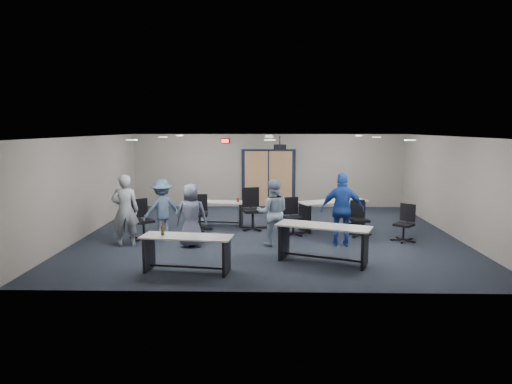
{
  "coord_description": "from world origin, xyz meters",
  "views": [
    {
      "loc": [
        -0.07,
        -12.37,
        2.93
      ],
      "look_at": [
        -0.35,
        -0.3,
        1.23
      ],
      "focal_mm": 32.0,
      "sensor_mm": 36.0,
      "label": 1
    }
  ],
  "objects_px": {
    "table_back_right": "(332,210)",
    "chair_back_c": "(293,216)",
    "table_back_left": "(215,209)",
    "person_plaid": "(191,215)",
    "chair_back_b": "(253,209)",
    "person_navy": "(342,210)",
    "person_gray": "(125,210)",
    "chair_back_a": "(200,213)",
    "chair_back_d": "(360,219)",
    "table_front_left": "(187,247)",
    "chair_loose_left": "(143,219)",
    "person_back": "(162,209)",
    "table_front_right": "(323,237)",
    "chair_loose_right": "(404,223)",
    "person_lightblue": "(273,213)"
  },
  "relations": [
    {
      "from": "table_front_left",
      "to": "chair_loose_right",
      "type": "height_order",
      "value": "table_front_left"
    },
    {
      "from": "table_front_left",
      "to": "person_gray",
      "type": "distance_m",
      "value": 2.81
    },
    {
      "from": "table_front_right",
      "to": "person_lightblue",
      "type": "xyz_separation_m",
      "value": [
        -1.08,
        1.45,
        0.27
      ]
    },
    {
      "from": "table_back_right",
      "to": "chair_loose_left",
      "type": "bearing_deg",
      "value": 169.7
    },
    {
      "from": "table_back_left",
      "to": "person_plaid",
      "type": "relative_size",
      "value": 1.16
    },
    {
      "from": "chair_back_a",
      "to": "person_gray",
      "type": "distance_m",
      "value": 2.4
    },
    {
      "from": "table_back_left",
      "to": "person_gray",
      "type": "height_order",
      "value": "person_gray"
    },
    {
      "from": "table_back_left",
      "to": "chair_back_c",
      "type": "distance_m",
      "value": 2.57
    },
    {
      "from": "chair_back_b",
      "to": "person_navy",
      "type": "distance_m",
      "value": 2.92
    },
    {
      "from": "person_lightblue",
      "to": "chair_back_c",
      "type": "bearing_deg",
      "value": -117.66
    },
    {
      "from": "chair_back_a",
      "to": "person_back",
      "type": "xyz_separation_m",
      "value": [
        -0.87,
        -0.93,
        0.28
      ]
    },
    {
      "from": "table_back_right",
      "to": "chair_back_c",
      "type": "xyz_separation_m",
      "value": [
        -1.17,
        -0.72,
        -0.06
      ]
    },
    {
      "from": "chair_back_a",
      "to": "chair_back_d",
      "type": "bearing_deg",
      "value": -12.77
    },
    {
      "from": "chair_loose_right",
      "to": "chair_back_d",
      "type": "bearing_deg",
      "value": -166.35
    },
    {
      "from": "chair_back_b",
      "to": "person_lightblue",
      "type": "xyz_separation_m",
      "value": [
        0.56,
        -1.78,
        0.23
      ]
    },
    {
      "from": "table_front_right",
      "to": "chair_loose_right",
      "type": "relative_size",
      "value": 2.22
    },
    {
      "from": "chair_back_c",
      "to": "person_navy",
      "type": "relative_size",
      "value": 0.55
    },
    {
      "from": "table_back_left",
      "to": "person_plaid",
      "type": "height_order",
      "value": "person_plaid"
    },
    {
      "from": "table_front_right",
      "to": "chair_back_c",
      "type": "height_order",
      "value": "chair_back_c"
    },
    {
      "from": "chair_back_a",
      "to": "person_navy",
      "type": "distance_m",
      "value": 4.15
    },
    {
      "from": "table_front_left",
      "to": "person_navy",
      "type": "relative_size",
      "value": 1.05
    },
    {
      "from": "table_front_right",
      "to": "person_navy",
      "type": "bearing_deg",
      "value": 87.53
    },
    {
      "from": "chair_back_c",
      "to": "chair_loose_left",
      "type": "xyz_separation_m",
      "value": [
        -4.0,
        -0.61,
        0.02
      ]
    },
    {
      "from": "chair_back_a",
      "to": "chair_back_c",
      "type": "relative_size",
      "value": 1.01
    },
    {
      "from": "person_back",
      "to": "person_navy",
      "type": "bearing_deg",
      "value": 137.88
    },
    {
      "from": "chair_loose_right",
      "to": "person_navy",
      "type": "relative_size",
      "value": 0.53
    },
    {
      "from": "table_back_left",
      "to": "chair_loose_left",
      "type": "bearing_deg",
      "value": -129.1
    },
    {
      "from": "table_front_right",
      "to": "chair_back_d",
      "type": "relative_size",
      "value": 2.2
    },
    {
      "from": "chair_back_d",
      "to": "person_plaid",
      "type": "relative_size",
      "value": 0.62
    },
    {
      "from": "table_back_left",
      "to": "chair_back_d",
      "type": "xyz_separation_m",
      "value": [
        4.08,
        -1.34,
        -0.01
      ]
    },
    {
      "from": "chair_back_b",
      "to": "person_gray",
      "type": "relative_size",
      "value": 0.67
    },
    {
      "from": "table_front_right",
      "to": "chair_back_c",
      "type": "relative_size",
      "value": 2.11
    },
    {
      "from": "chair_loose_left",
      "to": "table_back_left",
      "type": "bearing_deg",
      "value": 6.78
    },
    {
      "from": "chair_back_b",
      "to": "chair_loose_left",
      "type": "distance_m",
      "value": 3.11
    },
    {
      "from": "chair_back_c",
      "to": "chair_loose_left",
      "type": "height_order",
      "value": "chair_loose_left"
    },
    {
      "from": "chair_back_b",
      "to": "chair_loose_right",
      "type": "height_order",
      "value": "chair_back_b"
    },
    {
      "from": "table_front_right",
      "to": "chair_loose_right",
      "type": "xyz_separation_m",
      "value": [
        2.32,
        1.91,
        -0.08
      ]
    },
    {
      "from": "table_front_right",
      "to": "table_back_left",
      "type": "xyz_separation_m",
      "value": [
        -2.79,
        3.78,
        -0.07
      ]
    },
    {
      "from": "person_lightblue",
      "to": "person_back",
      "type": "height_order",
      "value": "person_lightblue"
    },
    {
      "from": "chair_back_b",
      "to": "person_gray",
      "type": "xyz_separation_m",
      "value": [
        -3.11,
        -1.92,
        0.3
      ]
    },
    {
      "from": "person_plaid",
      "to": "person_lightblue",
      "type": "xyz_separation_m",
      "value": [
        2.02,
        0.17,
        0.05
      ]
    },
    {
      "from": "chair_back_b",
      "to": "person_lightblue",
      "type": "distance_m",
      "value": 1.88
    },
    {
      "from": "chair_back_c",
      "to": "chair_back_b",
      "type": "bearing_deg",
      "value": 134.01
    },
    {
      "from": "chair_back_d",
      "to": "person_navy",
      "type": "height_order",
      "value": "person_navy"
    },
    {
      "from": "table_front_left",
      "to": "chair_loose_left",
      "type": "relative_size",
      "value": 1.82
    },
    {
      "from": "table_front_left",
      "to": "chair_loose_right",
      "type": "distance_m",
      "value": 5.82
    },
    {
      "from": "chair_back_b",
      "to": "chair_back_c",
      "type": "xyz_separation_m",
      "value": [
        1.14,
        -0.61,
        -0.09
      ]
    },
    {
      "from": "person_gray",
      "to": "person_plaid",
      "type": "bearing_deg",
      "value": 166.62
    },
    {
      "from": "chair_back_c",
      "to": "table_front_left",
      "type": "bearing_deg",
      "value": -143.13
    },
    {
      "from": "table_back_left",
      "to": "person_gray",
      "type": "bearing_deg",
      "value": -123.63
    }
  ]
}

